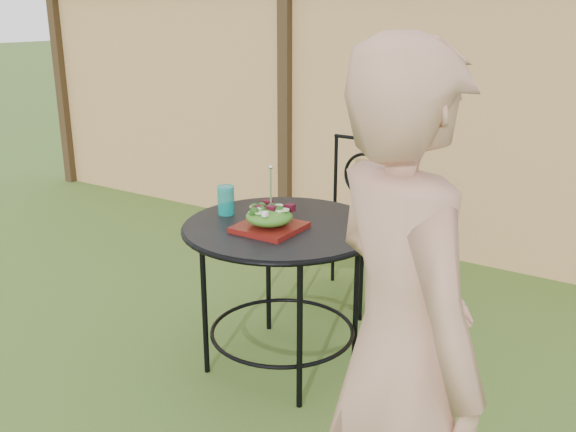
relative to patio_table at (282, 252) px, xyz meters
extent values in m
plane|color=#254C18|center=(0.16, -0.37, -0.59)|extent=(60.00, 60.00, 0.00)
cube|color=#EBB474|center=(0.16, 1.83, 0.31)|extent=(8.00, 0.05, 1.80)
cube|color=black|center=(-3.74, 1.78, 0.36)|extent=(0.09, 0.09, 1.90)
cube|color=black|center=(-1.14, 1.78, 0.36)|extent=(0.09, 0.09, 1.90)
cylinder|color=black|center=(0.00, 0.00, 0.13)|extent=(0.90, 0.90, 0.02)
torus|color=black|center=(0.00, 0.00, 0.12)|extent=(0.92, 0.92, 0.02)
torus|color=black|center=(0.00, 0.00, -0.41)|extent=(0.70, 0.70, 0.02)
cylinder|color=black|center=(0.26, 0.26, -0.23)|extent=(0.03, 0.03, 0.71)
cylinder|color=black|center=(-0.26, 0.26, -0.23)|extent=(0.03, 0.03, 0.71)
cylinder|color=black|center=(-0.26, -0.26, -0.23)|extent=(0.03, 0.03, 0.71)
cylinder|color=black|center=(0.26, -0.26, -0.23)|extent=(0.03, 0.03, 0.71)
cube|color=black|center=(-0.09, 0.82, -0.14)|extent=(0.46, 0.46, 0.03)
cylinder|color=black|center=(-0.09, 1.03, 0.35)|extent=(0.42, 0.02, 0.02)
torus|color=black|center=(-0.09, 1.03, 0.13)|extent=(0.28, 0.02, 0.28)
cylinder|color=black|center=(-0.29, 0.62, -0.37)|extent=(0.02, 0.02, 0.44)
cylinder|color=black|center=(0.11, 0.62, -0.37)|extent=(0.02, 0.02, 0.44)
cylinder|color=black|center=(-0.29, 1.02, -0.37)|extent=(0.02, 0.02, 0.44)
cylinder|color=black|center=(0.11, 1.02, -0.37)|extent=(0.02, 0.02, 0.44)
cylinder|color=black|center=(-0.29, 1.03, 0.11)|extent=(0.02, 0.02, 0.50)
cylinder|color=black|center=(0.11, 1.03, 0.11)|extent=(0.02, 0.02, 0.50)
imported|color=tan|center=(0.98, -0.93, 0.23)|extent=(0.71, 0.66, 1.62)
cube|color=#50120B|center=(0.00, -0.10, 0.15)|extent=(0.27, 0.27, 0.02)
ellipsoid|color=#235614|center=(0.00, -0.10, 0.20)|extent=(0.21, 0.21, 0.08)
cylinder|color=silver|center=(0.01, -0.10, 0.33)|extent=(0.01, 0.01, 0.18)
cylinder|color=#0B827B|center=(-0.31, -0.02, 0.21)|extent=(0.08, 0.08, 0.14)
camera|label=1|loc=(1.54, -2.32, 1.08)|focal=40.00mm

